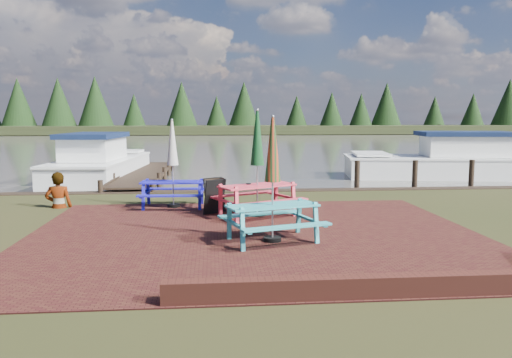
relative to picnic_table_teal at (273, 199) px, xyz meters
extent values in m
plane|color=black|center=(-0.28, -0.44, -0.83)|extent=(120.00, 120.00, 0.00)
cube|color=#3A1412|center=(-0.28, 0.56, -0.82)|extent=(9.00, 7.50, 0.02)
cube|color=#4C1E16|center=(1.22, -3.04, -0.68)|extent=(6.00, 0.22, 0.30)
cube|color=#47443D|center=(-0.28, 36.56, -0.83)|extent=(120.00, 60.00, 0.02)
cube|color=black|center=(-0.28, 65.56, -0.33)|extent=(120.00, 10.00, 1.20)
cube|color=teal|center=(0.00, 0.00, -0.13)|extent=(1.81, 1.12, 0.04)
cube|color=teal|center=(0.19, -0.61, -0.40)|extent=(1.69, 0.71, 0.04)
cube|color=teal|center=(-0.19, 0.61, -0.40)|extent=(1.69, 0.71, 0.04)
cube|color=teal|center=(-0.70, -0.21, -0.48)|extent=(0.50, 1.43, 0.70)
cube|color=teal|center=(0.70, 0.21, -0.48)|extent=(0.50, 1.43, 0.70)
cylinder|color=black|center=(0.00, 0.00, -0.78)|extent=(0.34, 0.34, 0.09)
cylinder|color=#B2B2B7|center=(0.00, 0.00, 0.35)|extent=(0.03, 0.03, 2.35)
cone|color=#AE3218|center=(0.00, 0.00, 0.92)|extent=(0.30, 0.30, 1.18)
cube|color=#DC384A|center=(-0.06, 2.44, -0.08)|extent=(1.93, 1.44, 0.04)
cube|color=#DC384A|center=(0.25, 1.83, -0.37)|extent=(1.72, 1.02, 0.04)
cube|color=#DC384A|center=(-0.37, 3.05, -0.37)|extent=(1.72, 1.02, 0.04)
cube|color=#DC384A|center=(-0.76, 2.09, -0.45)|extent=(0.77, 1.43, 0.74)
cube|color=#DC384A|center=(0.64, 2.79, -0.45)|extent=(0.77, 1.43, 0.74)
cylinder|color=black|center=(-0.06, 2.44, -0.78)|extent=(0.36, 0.36, 0.10)
cylinder|color=#B2B2B7|center=(-0.06, 2.44, 0.43)|extent=(0.04, 0.04, 2.51)
cone|color=#113F1B|center=(-0.06, 2.44, 1.03)|extent=(0.32, 0.32, 1.25)
cube|color=#1C17B3|center=(-2.13, 3.81, -0.15)|extent=(1.67, 0.72, 0.04)
cube|color=#1C17B3|center=(-2.16, 3.19, -0.42)|extent=(1.65, 0.31, 0.04)
cube|color=#1C17B3|center=(-2.10, 4.43, -0.42)|extent=(1.65, 0.31, 0.04)
cube|color=#1C17B3|center=(-2.84, 3.84, -0.49)|extent=(0.15, 1.42, 0.67)
cube|color=#1C17B3|center=(-1.42, 3.77, -0.49)|extent=(0.15, 1.42, 0.67)
cylinder|color=black|center=(-2.13, 3.81, -0.78)|extent=(0.33, 0.33, 0.09)
cylinder|color=#B2B2B7|center=(-2.13, 3.81, 0.31)|extent=(0.03, 0.03, 2.28)
cone|color=beige|center=(-2.13, 3.81, 0.86)|extent=(0.29, 0.29, 1.14)
cube|color=black|center=(-1.07, 2.73, -0.39)|extent=(0.57, 0.45, 0.86)
cube|color=black|center=(-1.07, 3.03, -0.39)|extent=(0.57, 0.45, 0.86)
cube|color=black|center=(-1.07, 2.88, 0.03)|extent=(0.48, 0.30, 0.03)
cube|color=black|center=(-3.78, 11.06, -0.71)|extent=(1.60, 9.00, 0.06)
cube|color=black|center=(-4.53, 11.06, -0.66)|extent=(0.08, 9.00, 0.08)
cube|color=black|center=(-3.03, 11.06, -0.66)|extent=(0.08, 9.00, 0.08)
cylinder|color=black|center=(-4.58, 6.56, -0.93)|extent=(0.16, 0.16, 1.00)
cylinder|color=black|center=(-2.98, 6.56, -0.93)|extent=(0.16, 0.16, 1.00)
cube|color=white|center=(-5.57, 11.33, -0.69)|extent=(2.98, 7.31, 1.02)
cube|color=white|center=(-5.57, 11.33, -0.16)|extent=(3.04, 7.45, 0.08)
cube|color=white|center=(-5.63, 10.48, 0.33)|extent=(1.99, 3.12, 0.87)
cube|color=#101C3C|center=(-5.63, 10.48, 0.82)|extent=(2.21, 3.57, 0.18)
cube|color=white|center=(-5.36, 14.04, -0.03)|extent=(2.17, 1.44, 0.10)
cube|color=white|center=(8.45, 10.91, -0.69)|extent=(8.04, 3.88, 1.03)
cube|color=white|center=(8.45, 10.91, -0.15)|extent=(8.20, 3.95, 0.08)
cube|color=white|center=(9.36, 10.76, 0.34)|extent=(3.50, 2.42, 0.87)
cube|color=#101C3C|center=(9.36, 10.76, 0.83)|extent=(4.00, 2.70, 0.18)
cube|color=white|center=(5.56, 11.38, -0.02)|extent=(1.73, 2.46, 0.10)
imported|color=gray|center=(-5.10, 4.04, 0.10)|extent=(0.71, 0.51, 1.85)
camera|label=1|loc=(-1.13, -9.13, 1.52)|focal=35.00mm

